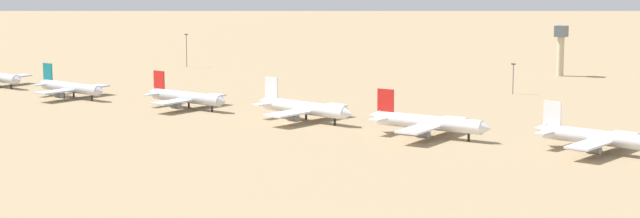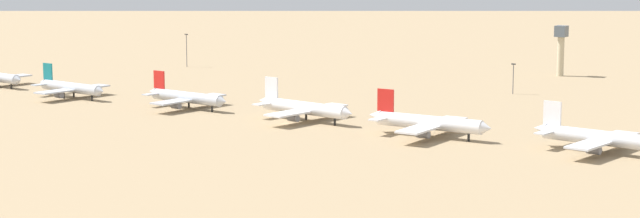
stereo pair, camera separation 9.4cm
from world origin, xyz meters
TOP-DOWN VIEW (x-y plane):
  - ground at (0.00, 0.00)m, footprint 4000.00×4000.00m
  - parked_jet_teal_2 at (-108.26, 3.45)m, footprint 39.65×33.45m
  - parked_jet_red_3 at (-51.06, 7.16)m, footprint 40.25×33.92m
  - parked_jet_white_4 at (1.89, 7.50)m, footprint 43.11×36.55m
  - parked_jet_red_5 at (52.77, 3.19)m, footprint 43.54×36.45m
  - parked_jet_white_6 at (107.06, 7.25)m, footprint 42.64×36.06m
  - control_tower at (28.14, 181.88)m, footprint 5.20×5.20m
  - light_pole_mid at (-142.37, 114.90)m, footprint 1.80×0.50m
  - light_pole_east at (34.76, 112.00)m, footprint 1.80×0.50m

SIDE VIEW (x-z plane):
  - ground at x=0.00m, z-range 0.00..0.00m
  - parked_jet_teal_2 at x=-108.26m, z-range -2.26..10.84m
  - parked_jet_red_3 at x=-51.06m, z-range -2.29..11.00m
  - parked_jet_white_6 at x=107.06m, z-range -2.43..11.65m
  - parked_jet_white_4 at x=1.89m, z-range -2.45..11.79m
  - parked_jet_red_5 at x=52.77m, z-range -2.48..11.93m
  - light_pole_east at x=34.76m, z-range 1.16..13.81m
  - light_pole_mid at x=-142.37m, z-range 1.22..17.81m
  - control_tower at x=28.14m, z-range 2.43..25.95m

